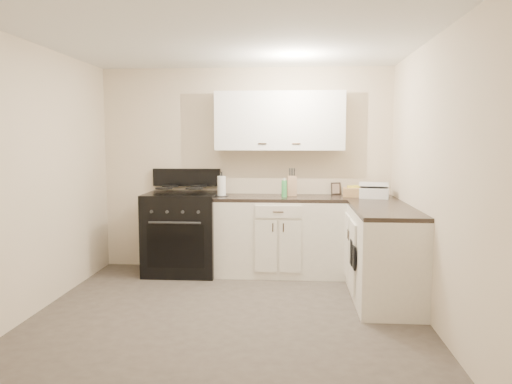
# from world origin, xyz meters

# --- Properties ---
(floor) EXTENTS (3.60, 3.60, 0.00)m
(floor) POSITION_xyz_m (0.00, 0.00, 0.00)
(floor) COLOR #473F38
(floor) RESTS_ON ground
(ceiling) EXTENTS (3.60, 3.60, 0.00)m
(ceiling) POSITION_xyz_m (0.00, 0.00, 2.50)
(ceiling) COLOR white
(ceiling) RESTS_ON wall_back
(wall_back) EXTENTS (3.60, 0.00, 3.60)m
(wall_back) POSITION_xyz_m (0.00, 1.80, 1.25)
(wall_back) COLOR beige
(wall_back) RESTS_ON ground
(wall_right) EXTENTS (0.00, 3.60, 3.60)m
(wall_right) POSITION_xyz_m (1.80, 0.00, 1.25)
(wall_right) COLOR beige
(wall_right) RESTS_ON ground
(wall_left) EXTENTS (0.00, 3.60, 3.60)m
(wall_left) POSITION_xyz_m (-1.80, 0.00, 1.25)
(wall_left) COLOR beige
(wall_left) RESTS_ON ground
(wall_front) EXTENTS (3.60, 0.00, 3.60)m
(wall_front) POSITION_xyz_m (0.00, -1.80, 1.25)
(wall_front) COLOR beige
(wall_front) RESTS_ON ground
(base_cabinets_back) EXTENTS (1.55, 0.60, 0.90)m
(base_cabinets_back) POSITION_xyz_m (0.43, 1.50, 0.45)
(base_cabinets_back) COLOR silver
(base_cabinets_back) RESTS_ON floor
(base_cabinets_right) EXTENTS (0.60, 1.90, 0.90)m
(base_cabinets_right) POSITION_xyz_m (1.50, 0.85, 0.45)
(base_cabinets_right) COLOR silver
(base_cabinets_right) RESTS_ON floor
(countertop_back) EXTENTS (1.55, 0.60, 0.04)m
(countertop_back) POSITION_xyz_m (0.43, 1.50, 0.92)
(countertop_back) COLOR black
(countertop_back) RESTS_ON base_cabinets_back
(countertop_right) EXTENTS (0.60, 1.90, 0.04)m
(countertop_right) POSITION_xyz_m (1.50, 0.85, 0.92)
(countertop_right) COLOR black
(countertop_right) RESTS_ON base_cabinets_right
(upper_cabinets) EXTENTS (1.55, 0.30, 0.70)m
(upper_cabinets) POSITION_xyz_m (0.43, 1.65, 1.84)
(upper_cabinets) COLOR white
(upper_cabinets) RESTS_ON wall_back
(stove) EXTENTS (0.85, 0.73, 1.03)m
(stove) POSITION_xyz_m (-0.75, 1.48, 0.46)
(stove) COLOR black
(stove) RESTS_ON floor
(knife_block) EXTENTS (0.12, 0.11, 0.24)m
(knife_block) POSITION_xyz_m (0.58, 1.59, 1.06)
(knife_block) COLOR tan
(knife_block) RESTS_ON countertop_back
(paper_towel) EXTENTS (0.10, 0.10, 0.24)m
(paper_towel) POSITION_xyz_m (-0.26, 1.48, 1.06)
(paper_towel) COLOR white
(paper_towel) RESTS_ON countertop_back
(soap_bottle) EXTENTS (0.08, 0.08, 0.20)m
(soap_bottle) POSITION_xyz_m (0.49, 1.46, 1.04)
(soap_bottle) COLOR #45B45A
(soap_bottle) RESTS_ON countertop_back
(picture_frame) EXTENTS (0.13, 0.07, 0.15)m
(picture_frame) POSITION_xyz_m (1.12, 1.76, 1.02)
(picture_frame) COLOR black
(picture_frame) RESTS_ON countertop_back
(wicker_basket) EXTENTS (0.34, 0.24, 0.10)m
(wicker_basket) POSITION_xyz_m (1.35, 1.55, 0.99)
(wicker_basket) COLOR tan
(wicker_basket) RESTS_ON countertop_right
(countertop_grill) EXTENTS (0.38, 0.36, 0.12)m
(countertop_grill) POSITION_xyz_m (1.54, 1.45, 1.00)
(countertop_grill) COLOR white
(countertop_grill) RESTS_ON countertop_right
(oven_mitt_near) EXTENTS (0.02, 0.13, 0.23)m
(oven_mitt_near) POSITION_xyz_m (1.18, 0.30, 0.49)
(oven_mitt_near) COLOR black
(oven_mitt_near) RESTS_ON base_cabinets_right
(oven_mitt_far) EXTENTS (0.02, 0.14, 0.25)m
(oven_mitt_far) POSITION_xyz_m (1.18, 0.52, 0.50)
(oven_mitt_far) COLOR black
(oven_mitt_far) RESTS_ON base_cabinets_right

